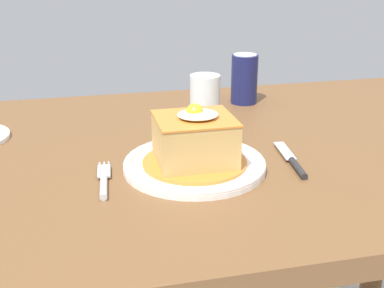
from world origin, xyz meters
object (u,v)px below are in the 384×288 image
at_px(main_plate, 195,164).
at_px(drinking_glass, 205,101).
at_px(fork, 104,182).
at_px(knife, 294,163).
at_px(soda_can, 244,79).

height_order(main_plate, drinking_glass, drinking_glass).
height_order(fork, knife, same).
xyz_separation_m(main_plate, fork, (-0.16, -0.03, -0.00)).
relative_size(main_plate, drinking_glass, 2.41).
relative_size(main_plate, knife, 1.53).
bearing_deg(knife, soda_can, 84.10).
bearing_deg(main_plate, knife, -9.08).
bearing_deg(main_plate, drinking_glass, 71.62).
bearing_deg(soda_can, main_plate, -120.18).
distance_m(main_plate, knife, 0.18).
bearing_deg(drinking_glass, main_plate, -108.38).
bearing_deg(fork, main_plate, 10.47).
xyz_separation_m(fork, soda_can, (0.38, 0.41, 0.06)).
relative_size(main_plate, soda_can, 2.04).
distance_m(fork, drinking_glass, 0.39).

